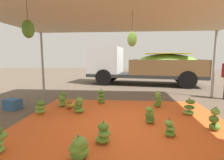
{
  "coord_description": "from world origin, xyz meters",
  "views": [
    {
      "loc": [
        0.1,
        -4.33,
        1.74
      ],
      "look_at": [
        -0.37,
        1.13,
        1.01
      ],
      "focal_mm": 27.36,
      "sensor_mm": 36.0,
      "label": 1
    }
  ],
  "objects_px": {
    "banana_bunch_9": "(62,100)",
    "banana_bunch_6": "(189,108)",
    "banana_bunch_5": "(158,100)",
    "cargo_truck_main": "(141,65)",
    "banana_bunch_10": "(79,106)",
    "banana_bunch_2": "(215,120)",
    "banana_bunch_14": "(40,108)",
    "banana_bunch_4": "(170,129)",
    "crate_0": "(12,104)",
    "banana_bunch_12": "(103,134)",
    "banana_bunch_7": "(101,97)",
    "banana_bunch_8": "(79,148)",
    "banana_bunch_1": "(70,104)",
    "banana_bunch_11": "(150,115)"
  },
  "relations": [
    {
      "from": "banana_bunch_11",
      "to": "crate_0",
      "type": "distance_m",
      "value": 4.51
    },
    {
      "from": "banana_bunch_5",
      "to": "banana_bunch_14",
      "type": "xyz_separation_m",
      "value": [
        -3.72,
        -1.03,
        -0.06
      ]
    },
    {
      "from": "banana_bunch_2",
      "to": "banana_bunch_12",
      "type": "xyz_separation_m",
      "value": [
        -2.55,
        -0.82,
        -0.06
      ]
    },
    {
      "from": "banana_bunch_5",
      "to": "cargo_truck_main",
      "type": "relative_size",
      "value": 0.08
    },
    {
      "from": "banana_bunch_12",
      "to": "banana_bunch_10",
      "type": "bearing_deg",
      "value": 119.32
    },
    {
      "from": "banana_bunch_8",
      "to": "banana_bunch_12",
      "type": "height_order",
      "value": "banana_bunch_12"
    },
    {
      "from": "banana_bunch_4",
      "to": "banana_bunch_12",
      "type": "distance_m",
      "value": 1.48
    },
    {
      "from": "banana_bunch_5",
      "to": "banana_bunch_14",
      "type": "relative_size",
      "value": 1.25
    },
    {
      "from": "banana_bunch_2",
      "to": "cargo_truck_main",
      "type": "xyz_separation_m",
      "value": [
        -1.15,
        7.12,
        0.99
      ]
    },
    {
      "from": "banana_bunch_5",
      "to": "cargo_truck_main",
      "type": "xyz_separation_m",
      "value": [
        -0.16,
        5.3,
        0.98
      ]
    },
    {
      "from": "banana_bunch_7",
      "to": "banana_bunch_12",
      "type": "relative_size",
      "value": 1.19
    },
    {
      "from": "banana_bunch_9",
      "to": "banana_bunch_14",
      "type": "height_order",
      "value": "banana_bunch_9"
    },
    {
      "from": "banana_bunch_14",
      "to": "cargo_truck_main",
      "type": "bearing_deg",
      "value": 60.62
    },
    {
      "from": "banana_bunch_8",
      "to": "banana_bunch_10",
      "type": "xyz_separation_m",
      "value": [
        -0.7,
        2.41,
        0.04
      ]
    },
    {
      "from": "banana_bunch_2",
      "to": "crate_0",
      "type": "height_order",
      "value": "banana_bunch_2"
    },
    {
      "from": "banana_bunch_1",
      "to": "banana_bunch_4",
      "type": "bearing_deg",
      "value": -31.85
    },
    {
      "from": "banana_bunch_7",
      "to": "banana_bunch_11",
      "type": "relative_size",
      "value": 1.12
    },
    {
      "from": "banana_bunch_7",
      "to": "banana_bunch_11",
      "type": "bearing_deg",
      "value": -50.01
    },
    {
      "from": "banana_bunch_5",
      "to": "banana_bunch_9",
      "type": "relative_size",
      "value": 1.04
    },
    {
      "from": "banana_bunch_4",
      "to": "banana_bunch_14",
      "type": "relative_size",
      "value": 0.89
    },
    {
      "from": "banana_bunch_2",
      "to": "banana_bunch_6",
      "type": "distance_m",
      "value": 1.13
    },
    {
      "from": "banana_bunch_10",
      "to": "cargo_truck_main",
      "type": "bearing_deg",
      "value": 68.36
    },
    {
      "from": "banana_bunch_2",
      "to": "banana_bunch_14",
      "type": "distance_m",
      "value": 4.78
    },
    {
      "from": "banana_bunch_5",
      "to": "banana_bunch_8",
      "type": "xyz_separation_m",
      "value": [
        -1.89,
        -3.22,
        -0.07
      ]
    },
    {
      "from": "banana_bunch_1",
      "to": "banana_bunch_11",
      "type": "bearing_deg",
      "value": -22.73
    },
    {
      "from": "banana_bunch_4",
      "to": "crate_0",
      "type": "relative_size",
      "value": 0.8
    },
    {
      "from": "banana_bunch_5",
      "to": "banana_bunch_12",
      "type": "bearing_deg",
      "value": -120.53
    },
    {
      "from": "cargo_truck_main",
      "to": "crate_0",
      "type": "distance_m",
      "value": 7.68
    },
    {
      "from": "banana_bunch_14",
      "to": "cargo_truck_main",
      "type": "distance_m",
      "value": 7.34
    },
    {
      "from": "banana_bunch_4",
      "to": "banana_bunch_5",
      "type": "height_order",
      "value": "banana_bunch_5"
    },
    {
      "from": "banana_bunch_12",
      "to": "crate_0",
      "type": "height_order",
      "value": "banana_bunch_12"
    },
    {
      "from": "banana_bunch_9",
      "to": "banana_bunch_1",
      "type": "bearing_deg",
      "value": -34.25
    },
    {
      "from": "banana_bunch_4",
      "to": "banana_bunch_5",
      "type": "distance_m",
      "value": 2.22
    },
    {
      "from": "banana_bunch_5",
      "to": "banana_bunch_7",
      "type": "bearing_deg",
      "value": 169.28
    },
    {
      "from": "banana_bunch_4",
      "to": "banana_bunch_6",
      "type": "bearing_deg",
      "value": 58.08
    },
    {
      "from": "banana_bunch_11",
      "to": "banana_bunch_10",
      "type": "bearing_deg",
      "value": 161.88
    },
    {
      "from": "banana_bunch_4",
      "to": "cargo_truck_main",
      "type": "bearing_deg",
      "value": 90.17
    },
    {
      "from": "banana_bunch_5",
      "to": "cargo_truck_main",
      "type": "height_order",
      "value": "cargo_truck_main"
    },
    {
      "from": "banana_bunch_10",
      "to": "cargo_truck_main",
      "type": "height_order",
      "value": "cargo_truck_main"
    },
    {
      "from": "banana_bunch_9",
      "to": "banana_bunch_6",
      "type": "bearing_deg",
      "value": -7.02
    },
    {
      "from": "cargo_truck_main",
      "to": "banana_bunch_7",
      "type": "bearing_deg",
      "value": -111.14
    },
    {
      "from": "banana_bunch_2",
      "to": "banana_bunch_14",
      "type": "bearing_deg",
      "value": 170.54
    },
    {
      "from": "banana_bunch_12",
      "to": "banana_bunch_14",
      "type": "height_order",
      "value": "banana_bunch_14"
    },
    {
      "from": "banana_bunch_6",
      "to": "banana_bunch_4",
      "type": "bearing_deg",
      "value": -121.92
    },
    {
      "from": "banana_bunch_6",
      "to": "banana_bunch_12",
      "type": "bearing_deg",
      "value": -140.73
    },
    {
      "from": "banana_bunch_10",
      "to": "crate_0",
      "type": "bearing_deg",
      "value": 175.8
    },
    {
      "from": "banana_bunch_5",
      "to": "crate_0",
      "type": "distance_m",
      "value": 4.95
    },
    {
      "from": "banana_bunch_2",
      "to": "banana_bunch_12",
      "type": "bearing_deg",
      "value": -162.19
    },
    {
      "from": "banana_bunch_1",
      "to": "banana_bunch_8",
      "type": "distance_m",
      "value": 2.99
    },
    {
      "from": "banana_bunch_7",
      "to": "banana_bunch_9",
      "type": "bearing_deg",
      "value": -155.55
    }
  ]
}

